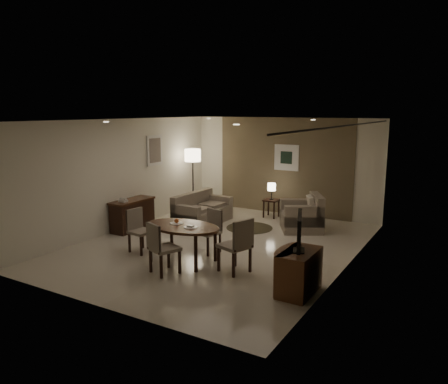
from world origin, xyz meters
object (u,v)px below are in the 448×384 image
Objects in this scene: side_table at (271,208)px; chair_right at (234,245)px; chair_left at (142,231)px; floor_lamp at (193,181)px; console_desk at (132,215)px; sofa at (203,209)px; dining_table at (183,244)px; chair_near at (165,248)px; tv_cabinet at (299,272)px; chair_far at (208,232)px; armchair at (301,212)px.

chair_right is at bearing -74.65° from side_table.
floor_lamp is at bearing 25.65° from chair_left.
console_desk is 0.72× the size of sofa.
chair_right is (2.20, -0.01, 0.06)m from chair_left.
chair_right is at bearing -135.91° from sofa.
chair_near is (0.07, -0.66, 0.11)m from dining_table.
tv_cabinet is 0.58× the size of dining_table.
chair_right is at bearing 168.00° from tv_cabinet.
chair_far is (0.05, 1.37, -0.03)m from chair_near.
console_desk is at bearing 152.72° from dining_table.
tv_cabinet is 2.44m from chair_near.
chair_near is at bearing -170.47° from tv_cabinet.
chair_left is at bearing -41.96° from console_desk.
side_table is at bearing -38.62° from sofa.
chair_left is (1.34, -1.20, 0.07)m from console_desk.
console_desk is 3.74m from chair_right.
console_desk is 1.33× the size of tv_cabinet.
floor_lamp is at bearing -40.24° from chair_near.
console_desk is 1.21× the size of armchair.
tv_cabinet is at bearing -9.68° from armchair.
chair_far is at bearing -11.88° from console_desk.
side_table is at bearing 104.69° from chair_far.
dining_table is 1.13m from chair_right.
tv_cabinet is 1.00× the size of chair_left.
chair_near is 4.12m from armchair.
chair_near is at bearing -61.61° from floor_lamp.
tv_cabinet is 1.39m from chair_right.
floor_lamp is at bearing 140.58° from tv_cabinet.
chair_left is 3.79m from floor_lamp.
armchair reaches higher than dining_table.
chair_near reaches higher than armchair.
sofa is (-2.39, 2.60, -0.12)m from chair_right.
dining_table is at bearing -152.83° from sofa.
armchair is (-1.30, 3.57, 0.09)m from tv_cabinet.
chair_right is at bearing -82.57° from chair_left.
side_table is (-1.17, 0.82, -0.19)m from armchair.
floor_lamp reaches higher than console_desk.
dining_table reaches higher than tv_cabinet.
console_desk reaches higher than dining_table.
dining_table is 1.55× the size of armchair.
sofa is 1.96m from side_table.
chair_near is at bearing -79.25° from chair_far.
sofa is (-3.74, 2.89, 0.04)m from tv_cabinet.
side_table is at bearing 12.97° from floor_lamp.
chair_right is 2.05× the size of side_table.
dining_table is 1.08m from chair_left.
armchair reaches higher than sofa.
sofa is at bearing -46.52° from chair_near.
floor_lamp reaches higher than side_table.
dining_table is 1.72× the size of chair_left.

